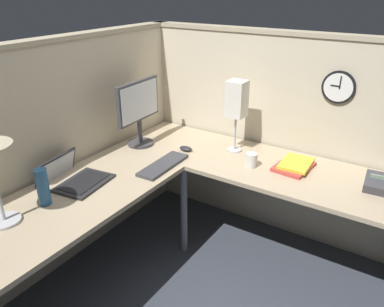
% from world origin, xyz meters
% --- Properties ---
extents(ground_plane, '(6.80, 6.80, 0.00)m').
position_xyz_m(ground_plane, '(0.00, 0.00, 0.00)').
color(ground_plane, '#383D47').
extents(cubicle_wall_back, '(2.57, 0.12, 1.58)m').
position_xyz_m(cubicle_wall_back, '(-0.36, 0.87, 0.79)').
color(cubicle_wall_back, beige).
rests_on(cubicle_wall_back, ground).
extents(cubicle_wall_right, '(0.12, 2.37, 1.58)m').
position_xyz_m(cubicle_wall_right, '(0.87, -0.27, 0.79)').
color(cubicle_wall_right, beige).
rests_on(cubicle_wall_right, ground).
extents(desk, '(2.35, 2.15, 0.73)m').
position_xyz_m(desk, '(-0.15, -0.05, 0.63)').
color(desk, tan).
rests_on(desk, ground).
extents(monitor, '(0.46, 0.20, 0.50)m').
position_xyz_m(monitor, '(0.28, 0.64, 1.02)').
color(monitor, '#38383D').
rests_on(monitor, desk).
extents(laptop, '(0.39, 0.42, 0.22)m').
position_xyz_m(laptop, '(-0.42, 0.62, 0.75)').
color(laptop, '#232326').
rests_on(laptop, desk).
extents(keyboard, '(0.43, 0.15, 0.02)m').
position_xyz_m(keyboard, '(0.06, 0.26, 0.74)').
color(keyboard, '#38383D').
rests_on(keyboard, desk).
extents(computer_mouse, '(0.06, 0.10, 0.03)m').
position_xyz_m(computer_mouse, '(0.37, 0.28, 0.75)').
color(computer_mouse, '#232326').
rests_on(computer_mouse, desk).
extents(thermos_flask, '(0.07, 0.07, 0.22)m').
position_xyz_m(thermos_flask, '(-0.69, 0.54, 0.84)').
color(thermos_flask, '#26598C').
rests_on(thermos_flask, desk).
extents(office_phone, '(0.20, 0.22, 0.11)m').
position_xyz_m(office_phone, '(0.52, -1.06, 0.77)').
color(office_phone, '#38383D').
rests_on(office_phone, desk).
extents(book_stack, '(0.30, 0.24, 0.04)m').
position_xyz_m(book_stack, '(0.52, -0.50, 0.75)').
color(book_stack, '#BF3F38').
rests_on(book_stack, desk).
extents(desk_lamp_paper, '(0.13, 0.13, 0.53)m').
position_xyz_m(desk_lamp_paper, '(0.57, -0.02, 1.11)').
color(desk_lamp_paper, '#B7BABF').
rests_on(desk_lamp_paper, desk).
extents(coffee_mug, '(0.08, 0.08, 0.10)m').
position_xyz_m(coffee_mug, '(0.39, -0.24, 0.78)').
color(coffee_mug, silver).
rests_on(coffee_mug, desk).
extents(wall_clock, '(0.04, 0.22, 0.22)m').
position_xyz_m(wall_clock, '(0.82, -0.65, 1.25)').
color(wall_clock, black).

